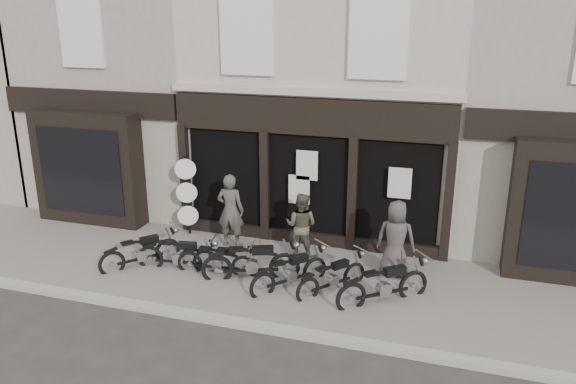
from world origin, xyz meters
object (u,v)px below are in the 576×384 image
(motorcycle_1, at_px, (179,258))
(motorcycle_6, at_px, (384,288))
(man_right, at_px, (396,239))
(advert_sign_post, at_px, (188,199))
(motorcycle_0, at_px, (141,254))
(motorcycle_4, at_px, (290,275))
(man_left, at_px, (231,210))
(motorcycle_3, at_px, (252,265))
(motorcycle_2, at_px, (218,263))
(man_centre, at_px, (301,226))
(motorcycle_5, at_px, (332,280))

(motorcycle_1, bearing_deg, motorcycle_6, -9.96)
(man_right, bearing_deg, advert_sign_post, -8.95)
(motorcycle_0, xyz_separation_m, man_right, (5.83, 1.25, 0.63))
(man_right, bearing_deg, motorcycle_1, 13.15)
(motorcycle_4, height_order, motorcycle_6, motorcycle_6)
(man_left, bearing_deg, motorcycle_4, 138.25)
(motorcycle_3, bearing_deg, motorcycle_2, 158.31)
(man_right, height_order, advert_sign_post, advert_sign_post)
(motorcycle_2, height_order, motorcycle_3, motorcycle_3)
(motorcycle_2, xyz_separation_m, man_right, (3.90, 1.12, 0.65))
(motorcycle_3, height_order, motorcycle_6, motorcycle_3)
(man_centre, bearing_deg, motorcycle_3, 66.53)
(advert_sign_post, bearing_deg, motorcycle_5, -46.04)
(man_centre, xyz_separation_m, man_right, (2.32, -0.33, 0.07))
(man_left, distance_m, man_centre, 1.92)
(motorcycle_0, height_order, motorcycle_1, motorcycle_0)
(motorcycle_2, height_order, motorcycle_4, motorcycle_4)
(motorcycle_3, distance_m, man_centre, 1.71)
(motorcycle_5, xyz_separation_m, motorcycle_6, (1.14, -0.16, 0.05))
(motorcycle_5, bearing_deg, motorcycle_6, -60.49)
(motorcycle_0, distance_m, advert_sign_post, 2.25)
(motorcycle_5, xyz_separation_m, man_right, (1.19, 1.14, 0.66))
(motorcycle_0, xyz_separation_m, motorcycle_1, (0.95, 0.09, -0.00))
(motorcycle_2, bearing_deg, motorcycle_5, -7.11)
(motorcycle_1, xyz_separation_m, motorcycle_5, (3.69, 0.02, -0.02))
(motorcycle_3, xyz_separation_m, motorcycle_4, (0.94, -0.13, -0.04))
(motorcycle_3, xyz_separation_m, man_centre, (0.73, 1.45, 0.52))
(motorcycle_1, xyz_separation_m, man_right, (4.88, 1.16, 0.63))
(motorcycle_1, xyz_separation_m, motorcycle_2, (0.98, 0.03, -0.02))
(motorcycle_3, relative_size, advert_sign_post, 0.92)
(motorcycle_0, bearing_deg, motorcycle_3, -48.25)
(motorcycle_3, relative_size, motorcycle_4, 1.24)
(motorcycle_1, height_order, motorcycle_4, motorcycle_4)
(motorcycle_4, bearing_deg, motorcycle_3, 120.79)
(motorcycle_4, bearing_deg, motorcycle_6, -53.13)
(motorcycle_2, relative_size, motorcycle_4, 1.12)
(motorcycle_0, height_order, man_left, man_left)
(motorcycle_6, relative_size, advert_sign_post, 0.79)
(motorcycle_1, height_order, man_right, man_right)
(motorcycle_1, xyz_separation_m, motorcycle_3, (1.83, 0.04, 0.05))
(motorcycle_2, relative_size, advert_sign_post, 0.83)
(motorcycle_0, relative_size, motorcycle_2, 0.88)
(man_right, relative_size, advert_sign_post, 0.78)
(advert_sign_post, bearing_deg, motorcycle_0, -116.52)
(motorcycle_2, bearing_deg, motorcycle_3, -6.57)
(motorcycle_0, bearing_deg, man_centre, -26.63)
(motorcycle_5, bearing_deg, man_left, 99.97)
(motorcycle_6, relative_size, man_left, 0.95)
(motorcycle_1, distance_m, motorcycle_3, 1.83)
(man_left, relative_size, advert_sign_post, 0.83)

